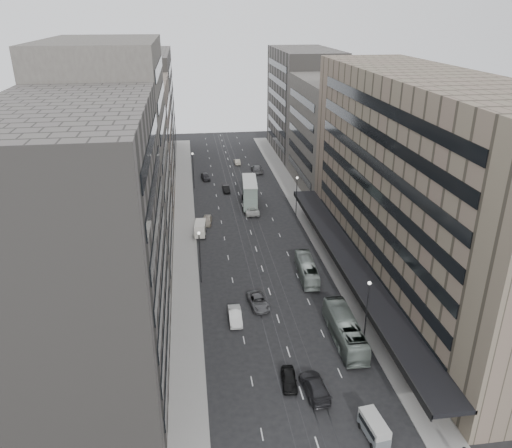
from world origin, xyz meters
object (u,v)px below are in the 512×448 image
sedan_2 (258,301)px  vw_microbus (374,427)px  bus_far (307,269)px  double_decker (250,192)px  sedan_1 (235,316)px  bus_near (345,330)px  panel_van (200,228)px  sedan_0 (289,379)px

sedan_2 → vw_microbus: bearing=-79.8°
bus_far → double_decker: 31.41m
double_decker → sedan_1: (-7.17, -41.08, -2.21)m
sedan_2 → bus_near: bearing=-51.8°
panel_van → sedan_0: panel_van is taller
double_decker → sedan_1: size_ratio=2.21×
double_decker → vw_microbus: size_ratio=2.56×
sedan_1 → double_decker: bearing=80.4°
bus_far → double_decker: double_decker is taller
bus_far → vw_microbus: (-0.77, -31.07, -0.21)m
bus_far → vw_microbus: 31.08m
sedan_0 → sedan_2: size_ratio=0.79×
bus_near → panel_van: bearing=-63.0°
vw_microbus → sedan_1: (-11.20, 20.99, -0.39)m
bus_near → sedan_0: bearing=39.9°
sedan_0 → sedan_1: (-4.62, 12.77, 0.07)m
bus_near → bus_far: bus_near is taller
bus_far → sedan_0: 24.02m
panel_van → bus_far: bearing=-42.9°
vw_microbus → sedan_0: size_ratio=0.99×
panel_van → sedan_0: 41.14m
bus_near → vw_microbus: 15.03m
vw_microbus → double_decker: bearing=86.9°
bus_far → panel_van: bus_far is taller
double_decker → vw_microbus: bearing=-81.2°
double_decker → sedan_1: 41.76m
bus_near → sedan_1: size_ratio=2.49×
sedan_2 → double_decker: bearing=77.1°
double_decker → vw_microbus: double_decker is taller
double_decker → sedan_1: bearing=-94.8°
bus_near → double_decker: bearing=-82.1°
sedan_0 → panel_van: bearing=106.9°
bus_near → bus_far: bearing=-85.7°
double_decker → sedan_1: double_decker is taller
panel_van → sedan_1: size_ratio=0.91×
vw_microbus → sedan_2: vw_microbus is taller
bus_near → sedan_1: bus_near is taller
double_decker → sedan_2: size_ratio=1.99×
bus_far → sedan_1: bus_far is taller
sedan_0 → double_decker: bearing=92.7°
vw_microbus → sedan_1: vw_microbus is taller
bus_far → vw_microbus: size_ratio=2.44×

